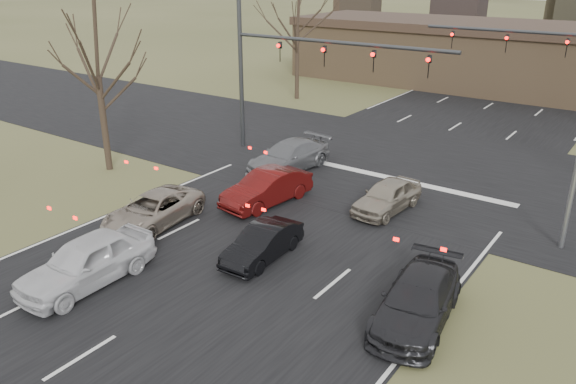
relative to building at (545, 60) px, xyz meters
The scene contains 14 objects.
ground 38.15m from the building, 93.01° to the right, with size 360.00×360.00×0.00m, color #4C4F2A.
road_main 22.25m from the building, 95.19° to the left, with size 14.00×300.00×0.02m, color black.
road_cross 23.24m from the building, 94.97° to the right, with size 200.00×14.00×0.02m, color black.
building is the anchor object (origin of this frame).
mast_arm_near 26.14m from the building, 106.13° to the right, with size 12.12×0.24×8.00m.
mast_arm_far 15.75m from the building, 74.42° to the right, with size 11.12×0.24×8.00m.
tree_left_near 34.95m from the building, 112.87° to the right, with size 5.10×5.10×8.50m.
car_silver_suv 35.89m from the building, 100.71° to the right, with size 2.09×4.52×1.26m, color gray.
car_white_sedan 39.86m from the building, 97.21° to the right, with size 1.87×4.65×1.59m, color silver.
car_black_hatch 35.03m from the building, 92.31° to the right, with size 1.25×3.60×1.19m, color black.
car_charcoal_sedan 35.67m from the building, 82.74° to the right, with size 1.88×4.63×1.34m, color black.
car_grey_ahead 27.58m from the building, 102.60° to the right, with size 2.02×4.96×1.44m, color slate.
car_red_ahead 31.28m from the building, 97.88° to the right, with size 1.53×4.37×1.44m, color #4C0B0A.
car_silver_ahead 28.70m from the building, 89.43° to the right, with size 1.55×3.86×1.32m, color gray.
Camera 1 is at (11.40, -10.68, 9.56)m, focal length 35.00 mm.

